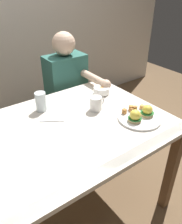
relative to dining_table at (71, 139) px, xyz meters
The scene contains 8 objects.
ground_plane 0.63m from the dining_table, ahead, with size 6.00×6.00×0.00m, color brown.
dining_table is the anchor object (origin of this frame).
eggs_benedict_plate 0.45m from the dining_table, 27.08° to the right, with size 0.27×0.27×0.09m.
fruit_bowl 0.49m from the dining_table, 28.07° to the left, with size 0.12×0.12×0.06m.
coffee_mug 0.29m from the dining_table, 13.71° to the left, with size 0.11×0.08×0.09m.
fork 0.18m from the dining_table, 122.92° to the left, with size 0.14×0.10×0.00m.
water_glass_near 0.32m from the dining_table, 102.08° to the left, with size 0.07×0.07×0.13m.
diner_person 0.69m from the dining_table, 59.88° to the left, with size 0.34×0.54×1.14m.
Camera 1 is at (-0.56, -0.98, 1.52)m, focal length 36.32 mm.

